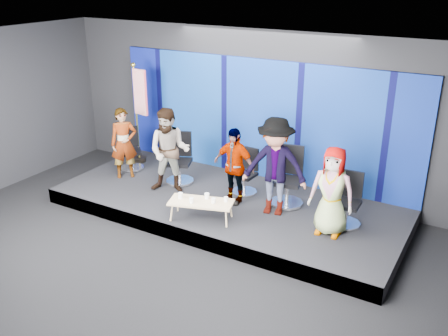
{
  "coord_description": "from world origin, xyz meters",
  "views": [
    {
      "loc": [
        4.55,
        -5.42,
        4.66
      ],
      "look_at": [
        -0.01,
        2.4,
        1.01
      ],
      "focal_mm": 40.0,
      "sensor_mm": 36.0,
      "label": 1
    }
  ],
  "objects_px": {
    "panelist_c": "(234,166)",
    "mug_c": "(207,196)",
    "mug_a": "(180,196)",
    "panelist_a": "(124,143)",
    "mug_b": "(192,200)",
    "chair_a": "(132,155)",
    "chair_c": "(246,178)",
    "coffee_table": "(201,203)",
    "panelist_d": "(275,167)",
    "chair_b": "(180,166)",
    "chair_d": "(288,186)",
    "flag_stand": "(139,112)",
    "panelist_e": "(332,191)",
    "chair_e": "(347,208)",
    "mug_d": "(214,201)",
    "mug_e": "(226,199)",
    "panelist_b": "(169,151)"
  },
  "relations": [
    {
      "from": "panelist_c",
      "to": "mug_c",
      "type": "relative_size",
      "value": 14.42
    },
    {
      "from": "panelist_c",
      "to": "mug_a",
      "type": "height_order",
      "value": "panelist_c"
    },
    {
      "from": "panelist_a",
      "to": "mug_b",
      "type": "bearing_deg",
      "value": -68.25
    },
    {
      "from": "chair_a",
      "to": "panelist_c",
      "type": "bearing_deg",
      "value": -52.88
    },
    {
      "from": "chair_c",
      "to": "panelist_c",
      "type": "distance_m",
      "value": 0.68
    },
    {
      "from": "panelist_c",
      "to": "coffee_table",
      "type": "relative_size",
      "value": 1.21
    },
    {
      "from": "panelist_d",
      "to": "coffee_table",
      "type": "xyz_separation_m",
      "value": [
        -1.04,
        -0.92,
        -0.61
      ]
    },
    {
      "from": "chair_a",
      "to": "chair_b",
      "type": "xyz_separation_m",
      "value": [
        1.42,
        -0.08,
        0.04
      ]
    },
    {
      "from": "mug_a",
      "to": "panelist_c",
      "type": "bearing_deg",
      "value": 61.89
    },
    {
      "from": "chair_d",
      "to": "mug_a",
      "type": "height_order",
      "value": "chair_d"
    },
    {
      "from": "coffee_table",
      "to": "mug_a",
      "type": "height_order",
      "value": "mug_a"
    },
    {
      "from": "mug_c",
      "to": "chair_a",
      "type": "bearing_deg",
      "value": 157.24
    },
    {
      "from": "panelist_d",
      "to": "flag_stand",
      "type": "xyz_separation_m",
      "value": [
        -3.82,
        0.81,
        0.32
      ]
    },
    {
      "from": "chair_a",
      "to": "panelist_e",
      "type": "distance_m",
      "value": 5.05
    },
    {
      "from": "coffee_table",
      "to": "flag_stand",
      "type": "distance_m",
      "value": 3.4
    },
    {
      "from": "chair_d",
      "to": "panelist_c",
      "type": "bearing_deg",
      "value": -165.31
    },
    {
      "from": "panelist_a",
      "to": "panelist_c",
      "type": "xyz_separation_m",
      "value": [
        2.71,
        0.09,
        -0.01
      ]
    },
    {
      "from": "panelist_a",
      "to": "chair_a",
      "type": "bearing_deg",
      "value": 68.65
    },
    {
      "from": "panelist_a",
      "to": "flag_stand",
      "type": "xyz_separation_m",
      "value": [
        -0.22,
        0.85,
        0.48
      ]
    },
    {
      "from": "chair_e",
      "to": "mug_d",
      "type": "relative_size",
      "value": 10.18
    },
    {
      "from": "coffee_table",
      "to": "mug_e",
      "type": "height_order",
      "value": "mug_e"
    },
    {
      "from": "chair_c",
      "to": "panelist_d",
      "type": "height_order",
      "value": "panelist_d"
    },
    {
      "from": "mug_a",
      "to": "mug_d",
      "type": "relative_size",
      "value": 1.11
    },
    {
      "from": "panelist_d",
      "to": "mug_d",
      "type": "relative_size",
      "value": 19.44
    },
    {
      "from": "panelist_b",
      "to": "mug_b",
      "type": "height_order",
      "value": "panelist_b"
    },
    {
      "from": "chair_d",
      "to": "chair_e",
      "type": "relative_size",
      "value": 1.18
    },
    {
      "from": "panelist_d",
      "to": "panelist_e",
      "type": "distance_m",
      "value": 1.21
    },
    {
      "from": "chair_b",
      "to": "chair_e",
      "type": "bearing_deg",
      "value": -22.88
    },
    {
      "from": "chair_b",
      "to": "mug_a",
      "type": "distance_m",
      "value": 1.62
    },
    {
      "from": "chair_a",
      "to": "coffee_table",
      "type": "xyz_separation_m",
      "value": [
        2.77,
        -1.33,
        0.02
      ]
    },
    {
      "from": "chair_a",
      "to": "chair_e",
      "type": "xyz_separation_m",
      "value": [
        5.15,
        -0.16,
        0.01
      ]
    },
    {
      "from": "mug_a",
      "to": "mug_c",
      "type": "bearing_deg",
      "value": 28.17
    },
    {
      "from": "chair_b",
      "to": "chair_e",
      "type": "xyz_separation_m",
      "value": [
        3.73,
        -0.08,
        -0.04
      ]
    },
    {
      "from": "chair_c",
      "to": "chair_d",
      "type": "xyz_separation_m",
      "value": [
        0.96,
        -0.04,
        0.07
      ]
    },
    {
      "from": "chair_d",
      "to": "chair_a",
      "type": "bearing_deg",
      "value": 170.7
    },
    {
      "from": "chair_a",
      "to": "chair_b",
      "type": "bearing_deg",
      "value": -49.0
    },
    {
      "from": "panelist_e",
      "to": "mug_b",
      "type": "distance_m",
      "value": 2.51
    },
    {
      "from": "chair_a",
      "to": "panelist_c",
      "type": "relative_size",
      "value": 0.63
    },
    {
      "from": "panelist_b",
      "to": "chair_c",
      "type": "xyz_separation_m",
      "value": [
        1.39,
        0.71,
        -0.57
      ]
    },
    {
      "from": "panelist_c",
      "to": "coffee_table",
      "type": "distance_m",
      "value": 1.07
    },
    {
      "from": "panelist_b",
      "to": "mug_d",
      "type": "xyz_separation_m",
      "value": [
        1.47,
        -0.69,
        -0.48
      ]
    },
    {
      "from": "panelist_c",
      "to": "chair_e",
      "type": "bearing_deg",
      "value": 8.55
    },
    {
      "from": "chair_b",
      "to": "coffee_table",
      "type": "height_order",
      "value": "chair_b"
    },
    {
      "from": "chair_d",
      "to": "mug_c",
      "type": "xyz_separation_m",
      "value": [
        -1.09,
        -1.26,
        0.03
      ]
    },
    {
      "from": "mug_d",
      "to": "chair_a",
      "type": "bearing_deg",
      "value": 157.03
    },
    {
      "from": "chair_a",
      "to": "mug_b",
      "type": "relative_size",
      "value": 9.82
    },
    {
      "from": "panelist_b",
      "to": "mug_a",
      "type": "height_order",
      "value": "panelist_b"
    },
    {
      "from": "panelist_b",
      "to": "mug_e",
      "type": "height_order",
      "value": "panelist_b"
    },
    {
      "from": "panelist_e",
      "to": "mug_a",
      "type": "xyz_separation_m",
      "value": [
        -2.63,
        -0.78,
        -0.38
      ]
    },
    {
      "from": "panelist_a",
      "to": "mug_d",
      "type": "height_order",
      "value": "panelist_a"
    }
  ]
}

